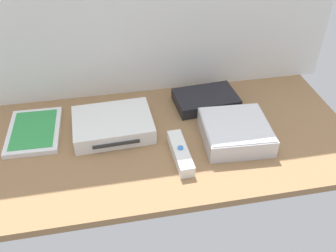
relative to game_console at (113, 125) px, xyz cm
name	(u,v)px	position (x,y,z in cm)	size (l,w,h in cm)	color
ground_plane	(168,141)	(14.12, -5.59, -3.20)	(100.00, 48.00, 2.00)	#936D47
game_console	(113,125)	(0.00, 0.00, 0.00)	(21.55, 17.07, 4.40)	white
mini_computer	(235,131)	(31.40, -9.49, 0.44)	(18.01, 18.01, 5.30)	silver
game_case	(34,131)	(-21.15, 3.06, -1.44)	(14.16, 19.40, 1.56)	white
network_router	(206,100)	(28.08, 7.57, -0.50)	(18.81, 13.30, 3.40)	black
remote_wand	(180,153)	(15.72, -13.68, -0.69)	(4.04, 14.90, 3.40)	white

